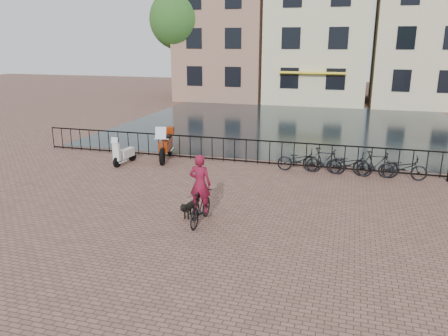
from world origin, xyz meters
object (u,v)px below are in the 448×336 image
(cyclist, at_px, (200,193))
(scooter, at_px, (124,149))
(dog, at_px, (189,209))
(motorcycle, at_px, (166,141))

(cyclist, relative_size, scooter, 1.65)
(cyclist, xyz_separation_m, scooter, (-5.09, 4.98, -0.24))
(scooter, bearing_deg, dog, -38.72)
(cyclist, height_order, scooter, cyclist)
(dog, distance_m, scooter, 6.56)
(motorcycle, xyz_separation_m, scooter, (-1.36, -1.18, -0.18))
(motorcycle, bearing_deg, cyclist, -71.92)
(dog, height_order, motorcycle, motorcycle)
(cyclist, relative_size, motorcycle, 0.98)
(motorcycle, distance_m, scooter, 1.81)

